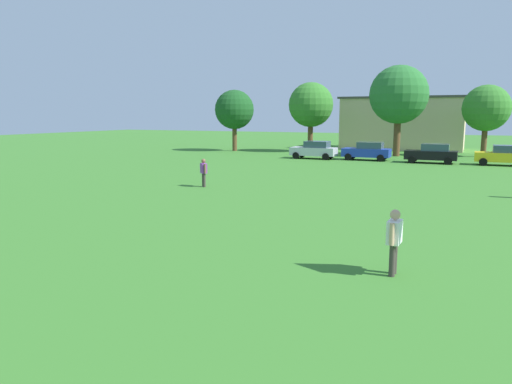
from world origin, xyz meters
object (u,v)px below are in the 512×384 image
at_px(adult_bystander, 394,236).
at_px(parked_car_yellow_3, 504,155).
at_px(parked_car_silver_0, 314,150).
at_px(tree_far_left, 234,110).
at_px(tree_far_right, 486,108).
at_px(tree_left, 311,105).
at_px(parked_car_black_2, 432,153).
at_px(parked_car_blue_1, 367,151).
at_px(tree_right, 399,95).
at_px(bystander_midfield, 204,170).

height_order(adult_bystander, parked_car_yellow_3, adult_bystander).
relative_size(parked_car_silver_0, tree_far_left, 0.62).
relative_size(adult_bystander, tree_far_left, 0.25).
bearing_deg(tree_far_right, tree_far_left, -173.50).
bearing_deg(adult_bystander, tree_left, -156.99).
relative_size(parked_car_black_2, tree_far_right, 0.61).
relative_size(adult_bystander, parked_car_blue_1, 0.41).
relative_size(parked_car_blue_1, tree_left, 0.55).
relative_size(parked_car_silver_0, tree_left, 0.55).
distance_m(parked_car_blue_1, tree_far_right, 13.48).
height_order(parked_car_yellow_3, tree_right, tree_right).
distance_m(parked_car_silver_0, parked_car_black_2, 10.59).
bearing_deg(tree_left, tree_right, -11.36).
distance_m(parked_car_silver_0, parked_car_blue_1, 4.94).
xyz_separation_m(bystander_midfield, parked_car_black_2, (11.00, 20.19, -0.12)).
xyz_separation_m(bystander_midfield, tree_far_right, (15.17, 28.96, 3.81)).
xyz_separation_m(parked_car_black_2, tree_right, (-3.89, 6.19, 5.26)).
height_order(parked_car_silver_0, tree_far_left, tree_far_left).
relative_size(parked_car_silver_0, tree_right, 0.47).
relative_size(tree_left, tree_far_right, 1.09).
bearing_deg(parked_car_silver_0, tree_right, -136.77).
bearing_deg(bystander_midfield, tree_right, -59.77).
height_order(adult_bystander, parked_car_black_2, adult_bystander).
relative_size(tree_far_left, tree_left, 0.90).
xyz_separation_m(adult_bystander, parked_car_black_2, (-1.52, 31.76, -0.19)).
bearing_deg(tree_left, tree_far_right, 1.97).
bearing_deg(parked_car_yellow_3, parked_car_blue_1, -0.64).
distance_m(parked_car_silver_0, tree_right, 10.59).
bearing_deg(parked_car_yellow_3, bystander_midfield, 51.01).
bearing_deg(parked_car_blue_1, tree_far_right, -139.78).
relative_size(bystander_midfield, parked_car_silver_0, 0.38).
distance_m(bystander_midfield, tree_far_left, 28.49).
relative_size(adult_bystander, bystander_midfield, 1.07).
distance_m(parked_car_silver_0, tree_far_left, 13.49).
relative_size(parked_car_black_2, tree_right, 0.47).
xyz_separation_m(bystander_midfield, parked_car_yellow_3, (16.61, 20.51, -0.12)).
bearing_deg(tree_left, parked_car_silver_0, -69.42).
height_order(parked_car_silver_0, parked_car_blue_1, same).
height_order(parked_car_yellow_3, tree_far_left, tree_far_left).
xyz_separation_m(parked_car_black_2, tree_far_left, (-22.09, 5.79, 3.86)).
bearing_deg(tree_far_right, parked_car_yellow_3, -80.33).
xyz_separation_m(parked_car_silver_0, parked_car_black_2, (10.59, 0.10, 0.00)).
distance_m(adult_bystander, tree_far_right, 40.79).
relative_size(parked_car_black_2, tree_far_left, 0.62).
height_order(tree_far_left, tree_far_right, tree_far_right).
distance_m(adult_bystander, tree_left, 42.93).
xyz_separation_m(parked_car_silver_0, parked_car_blue_1, (4.91, 0.56, 0.00)).
relative_size(parked_car_silver_0, parked_car_blue_1, 1.00).
distance_m(bystander_midfield, tree_far_right, 32.92).
bearing_deg(adult_bystander, parked_car_blue_1, -165.25).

